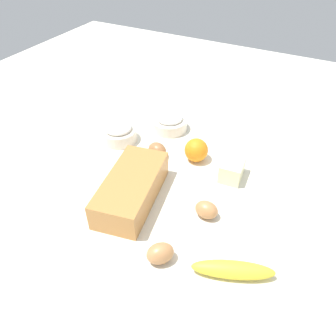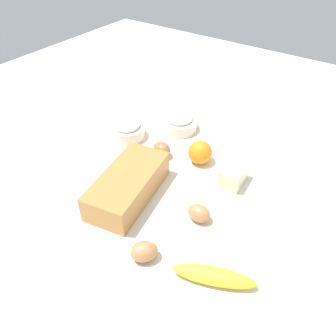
# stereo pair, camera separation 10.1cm
# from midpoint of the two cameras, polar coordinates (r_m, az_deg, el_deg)

# --- Properties ---
(ground_plane) EXTENTS (2.40, 2.40, 0.02)m
(ground_plane) POSITION_cam_midpoint_polar(r_m,az_deg,el_deg) (1.04, -2.77, -2.24)
(ground_plane) COLOR silver
(loaf_pan) EXTENTS (0.30, 0.18, 0.08)m
(loaf_pan) POSITION_cam_midpoint_polar(r_m,az_deg,el_deg) (0.95, -9.23, -3.47)
(loaf_pan) COLOR #B77A3D
(loaf_pan) RESTS_ON ground_plane
(flour_bowl) EXTENTS (0.12, 0.12, 0.07)m
(flour_bowl) POSITION_cam_midpoint_polar(r_m,az_deg,el_deg) (1.20, -10.74, 5.83)
(flour_bowl) COLOR silver
(flour_bowl) RESTS_ON ground_plane
(sugar_bowl) EXTENTS (0.13, 0.13, 0.07)m
(sugar_bowl) POSITION_cam_midpoint_polar(r_m,az_deg,el_deg) (1.24, -2.11, 7.70)
(sugar_bowl) COLOR silver
(sugar_bowl) RESTS_ON ground_plane
(banana) EXTENTS (0.11, 0.19, 0.04)m
(banana) POSITION_cam_midpoint_polar(r_m,az_deg,el_deg) (0.80, 7.24, -16.86)
(banana) COLOR yellow
(banana) RESTS_ON ground_plane
(orange_fruit) EXTENTS (0.08, 0.08, 0.08)m
(orange_fruit) POSITION_cam_midpoint_polar(r_m,az_deg,el_deg) (1.08, 2.14, 2.95)
(orange_fruit) COLOR orange
(orange_fruit) RESTS_ON ground_plane
(butter_block) EXTENTS (0.10, 0.07, 0.06)m
(butter_block) POSITION_cam_midpoint_polar(r_m,az_deg,el_deg) (1.03, 8.02, -0.34)
(butter_block) COLOR #F4EDB2
(butter_block) RESTS_ON ground_plane
(egg_near_butter) EXTENTS (0.08, 0.08, 0.05)m
(egg_near_butter) POSITION_cam_midpoint_polar(r_m,az_deg,el_deg) (0.82, -4.98, -14.33)
(egg_near_butter) COLOR #B87D4B
(egg_near_butter) RESTS_ON ground_plane
(egg_beside_bowl) EXTENTS (0.07, 0.08, 0.05)m
(egg_beside_bowl) POSITION_cam_midpoint_polar(r_m,az_deg,el_deg) (1.11, -4.44, 2.91)
(egg_beside_bowl) COLOR #9C693F
(egg_beside_bowl) RESTS_ON ground_plane
(egg_loose) EXTENTS (0.05, 0.07, 0.05)m
(egg_loose) POSITION_cam_midpoint_polar(r_m,az_deg,el_deg) (0.91, 3.33, -7.19)
(egg_loose) COLOR #BC7F4D
(egg_loose) RESTS_ON ground_plane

